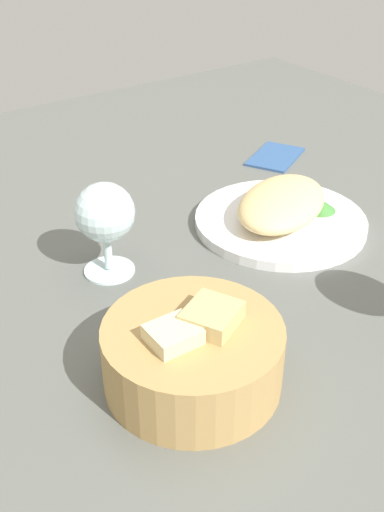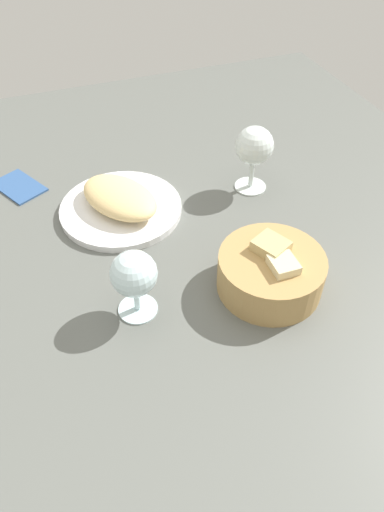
{
  "view_description": "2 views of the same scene",
  "coord_description": "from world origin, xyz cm",
  "px_view_note": "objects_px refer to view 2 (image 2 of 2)",
  "views": [
    {
      "loc": [
        41.68,
        51.52,
        42.97
      ],
      "look_at": [
        7.18,
        2.79,
        5.13
      ],
      "focal_mm": 43.87,
      "sensor_mm": 36.0,
      "label": 1
    },
    {
      "loc": [
        60.75,
        -15.48,
        58.92
      ],
      "look_at": [
        8.05,
        4.11,
        3.75
      ],
      "focal_mm": 33.28,
      "sensor_mm": 36.0,
      "label": 2
    }
  ],
  "objects_px": {
    "plate": "(121,209)",
    "bread_basket": "(271,271)",
    "wine_glass_near": "(134,276)",
    "folded_napkin": "(19,186)",
    "wine_glass_far": "(254,148)"
  },
  "relations": [
    {
      "from": "wine_glass_near",
      "to": "folded_napkin",
      "type": "relative_size",
      "value": 1.08
    },
    {
      "from": "wine_glass_near",
      "to": "bread_basket",
      "type": "bearing_deg",
      "value": 82.78
    },
    {
      "from": "wine_glass_far",
      "to": "folded_napkin",
      "type": "height_order",
      "value": "wine_glass_far"
    },
    {
      "from": "wine_glass_far",
      "to": "folded_napkin",
      "type": "bearing_deg",
      "value": -110.24
    },
    {
      "from": "plate",
      "to": "bread_basket",
      "type": "height_order",
      "value": "bread_basket"
    },
    {
      "from": "wine_glass_far",
      "to": "folded_napkin",
      "type": "relative_size",
      "value": 1.24
    },
    {
      "from": "plate",
      "to": "wine_glass_near",
      "type": "distance_m",
      "value": 0.26
    },
    {
      "from": "wine_glass_near",
      "to": "folded_napkin",
      "type": "xyz_separation_m",
      "value": [
        -0.4,
        -0.14,
        -0.07
      ]
    },
    {
      "from": "bread_basket",
      "to": "wine_glass_near",
      "type": "bearing_deg",
      "value": -97.22
    },
    {
      "from": "plate",
      "to": "bread_basket",
      "type": "bearing_deg",
      "value": 33.16
    },
    {
      "from": "bread_basket",
      "to": "folded_napkin",
      "type": "distance_m",
      "value": 0.56
    },
    {
      "from": "wine_glass_near",
      "to": "wine_glass_far",
      "type": "bearing_deg",
      "value": 127.29
    },
    {
      "from": "wine_glass_far",
      "to": "wine_glass_near",
      "type": "bearing_deg",
      "value": -52.71
    },
    {
      "from": "wine_glass_near",
      "to": "folded_napkin",
      "type": "bearing_deg",
      "value": -160.28
    },
    {
      "from": "wine_glass_far",
      "to": "plate",
      "type": "bearing_deg",
      "value": -93.09
    }
  ]
}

